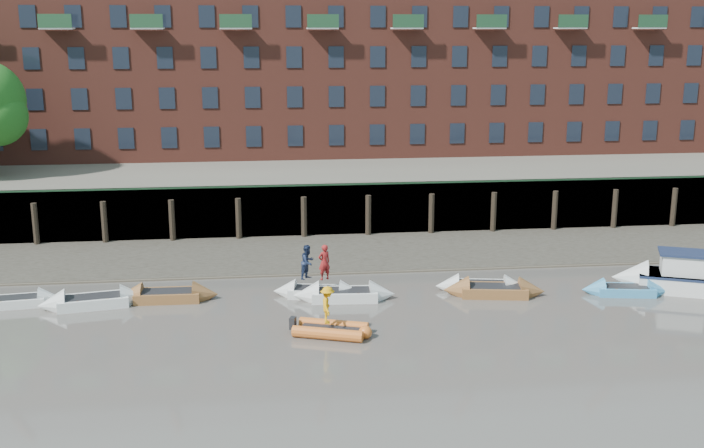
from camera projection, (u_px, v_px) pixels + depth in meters
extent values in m
plane|color=#57514C|center=(393.00, 385.00, 30.22)|extent=(220.00, 220.00, 0.00)
cube|color=#3D382F|center=(343.00, 253.00, 47.60)|extent=(110.00, 8.00, 0.50)
cube|color=#4C4336|center=(349.00, 270.00, 44.31)|extent=(110.00, 1.60, 0.10)
cube|color=#2D2A26|center=(335.00, 210.00, 51.46)|extent=(110.00, 0.80, 3.20)
cylinder|color=black|center=(35.00, 224.00, 48.92)|extent=(0.36, 0.36, 2.60)
cylinder|color=black|center=(104.00, 223.00, 49.36)|extent=(0.36, 0.36, 2.60)
cylinder|color=black|center=(172.00, 221.00, 49.81)|extent=(0.36, 0.36, 2.60)
cylinder|color=black|center=(239.00, 219.00, 50.25)|extent=(0.36, 0.36, 2.60)
cylinder|color=black|center=(304.00, 217.00, 50.69)|extent=(0.36, 0.36, 2.60)
cylinder|color=black|center=(368.00, 216.00, 51.13)|extent=(0.36, 0.36, 2.60)
cylinder|color=black|center=(431.00, 214.00, 51.57)|extent=(0.36, 0.36, 2.60)
cylinder|color=black|center=(494.00, 213.00, 52.01)|extent=(0.36, 0.36, 2.60)
cylinder|color=black|center=(555.00, 211.00, 52.45)|extent=(0.36, 0.36, 2.60)
cylinder|color=black|center=(615.00, 209.00, 52.89)|extent=(0.36, 0.36, 2.60)
cylinder|color=black|center=(674.00, 208.00, 53.33)|extent=(0.36, 0.36, 2.60)
cube|color=#264C2D|center=(336.00, 185.00, 50.78)|extent=(110.00, 0.06, 0.10)
cube|color=#5E594D|center=(319.00, 172.00, 64.59)|extent=(110.00, 28.00, 3.20)
cube|color=brown|center=(317.00, 73.00, 63.75)|extent=(80.00, 10.00, 12.00)
cube|color=black|center=(39.00, 140.00, 57.70)|extent=(1.10, 0.12, 1.50)
cube|color=black|center=(83.00, 139.00, 58.03)|extent=(1.10, 0.12, 1.50)
cube|color=black|center=(126.00, 138.00, 58.36)|extent=(1.10, 0.12, 1.50)
cube|color=black|center=(169.00, 138.00, 58.69)|extent=(1.10, 0.12, 1.50)
cube|color=black|center=(212.00, 137.00, 59.02)|extent=(1.10, 0.12, 1.50)
cube|color=black|center=(254.00, 136.00, 59.35)|extent=(1.10, 0.12, 1.50)
cube|color=black|center=(295.00, 136.00, 59.68)|extent=(1.10, 0.12, 1.50)
cube|color=black|center=(336.00, 135.00, 60.01)|extent=(1.10, 0.12, 1.50)
cube|color=black|center=(377.00, 135.00, 60.34)|extent=(1.10, 0.12, 1.50)
cube|color=black|center=(417.00, 134.00, 60.67)|extent=(1.10, 0.12, 1.50)
cube|color=black|center=(457.00, 133.00, 61.00)|extent=(1.10, 0.12, 1.50)
cube|color=black|center=(496.00, 133.00, 61.33)|extent=(1.10, 0.12, 1.50)
cube|color=black|center=(535.00, 132.00, 61.66)|extent=(1.10, 0.12, 1.50)
cube|color=black|center=(574.00, 132.00, 61.99)|extent=(1.10, 0.12, 1.50)
cube|color=black|center=(612.00, 131.00, 62.32)|extent=(1.10, 0.12, 1.50)
cube|color=black|center=(650.00, 130.00, 62.65)|extent=(1.10, 0.12, 1.50)
cube|color=black|center=(687.00, 130.00, 62.98)|extent=(1.10, 0.12, 1.50)
cube|color=black|center=(35.00, 99.00, 57.03)|extent=(1.10, 0.12, 1.50)
cube|color=black|center=(80.00, 99.00, 57.36)|extent=(1.10, 0.12, 1.50)
cube|color=black|center=(124.00, 99.00, 57.70)|extent=(1.10, 0.12, 1.50)
cube|color=black|center=(167.00, 98.00, 58.03)|extent=(1.10, 0.12, 1.50)
cube|color=black|center=(210.00, 98.00, 58.36)|extent=(1.10, 0.12, 1.50)
cube|color=black|center=(253.00, 97.00, 58.69)|extent=(1.10, 0.12, 1.50)
cube|color=black|center=(295.00, 97.00, 59.02)|extent=(1.10, 0.12, 1.50)
cube|color=black|center=(336.00, 97.00, 59.35)|extent=(1.10, 0.12, 1.50)
cube|color=black|center=(377.00, 96.00, 59.68)|extent=(1.10, 0.12, 1.50)
cube|color=black|center=(418.00, 96.00, 60.01)|extent=(1.10, 0.12, 1.50)
cube|color=black|center=(458.00, 95.00, 60.34)|extent=(1.10, 0.12, 1.50)
cube|color=black|center=(498.00, 95.00, 60.67)|extent=(1.10, 0.12, 1.50)
cube|color=black|center=(537.00, 95.00, 61.00)|extent=(1.10, 0.12, 1.50)
cube|color=black|center=(576.00, 94.00, 61.33)|extent=(1.10, 0.12, 1.50)
cube|color=black|center=(615.00, 94.00, 61.66)|extent=(1.10, 0.12, 1.50)
cube|color=black|center=(653.00, 93.00, 61.99)|extent=(1.10, 0.12, 1.50)
cube|color=black|center=(691.00, 93.00, 62.32)|extent=(1.10, 0.12, 1.50)
cube|color=black|center=(31.00, 58.00, 56.37)|extent=(1.10, 0.12, 1.50)
cube|color=black|center=(76.00, 58.00, 56.70)|extent=(1.10, 0.12, 1.50)
cube|color=black|center=(121.00, 58.00, 57.03)|extent=(1.10, 0.12, 1.50)
cube|color=black|center=(165.00, 58.00, 57.36)|extent=(1.10, 0.12, 1.50)
cube|color=black|center=(208.00, 58.00, 57.69)|extent=(1.10, 0.12, 1.50)
cube|color=black|center=(251.00, 57.00, 58.02)|extent=(1.10, 0.12, 1.50)
cube|color=black|center=(294.00, 57.00, 58.35)|extent=(1.10, 0.12, 1.50)
cube|color=black|center=(336.00, 57.00, 58.68)|extent=(1.10, 0.12, 1.50)
cube|color=black|center=(378.00, 57.00, 59.01)|extent=(1.10, 0.12, 1.50)
cube|color=black|center=(419.00, 57.00, 59.34)|extent=(1.10, 0.12, 1.50)
cube|color=black|center=(459.00, 56.00, 59.67)|extent=(1.10, 0.12, 1.50)
cube|color=black|center=(500.00, 56.00, 60.00)|extent=(1.10, 0.12, 1.50)
cube|color=black|center=(539.00, 56.00, 60.33)|extent=(1.10, 0.12, 1.50)
cube|color=black|center=(579.00, 56.00, 60.66)|extent=(1.10, 0.12, 1.50)
cube|color=black|center=(618.00, 56.00, 60.99)|extent=(1.10, 0.12, 1.50)
cube|color=black|center=(656.00, 56.00, 61.32)|extent=(1.10, 0.12, 1.50)
cube|color=black|center=(694.00, 55.00, 61.65)|extent=(1.10, 0.12, 1.50)
cube|color=black|center=(28.00, 16.00, 55.71)|extent=(1.10, 0.12, 1.50)
cube|color=black|center=(73.00, 16.00, 56.04)|extent=(1.10, 0.12, 1.50)
cube|color=black|center=(118.00, 16.00, 56.37)|extent=(1.10, 0.12, 1.50)
cube|color=black|center=(163.00, 16.00, 56.70)|extent=(1.10, 0.12, 1.50)
cube|color=black|center=(207.00, 16.00, 57.03)|extent=(1.10, 0.12, 1.50)
cube|color=black|center=(250.00, 16.00, 57.36)|extent=(1.10, 0.12, 1.50)
cube|color=black|center=(293.00, 17.00, 57.69)|extent=(1.10, 0.12, 1.50)
cube|color=black|center=(336.00, 17.00, 58.02)|extent=(1.10, 0.12, 1.50)
cube|color=black|center=(378.00, 17.00, 58.35)|extent=(1.10, 0.12, 1.50)
cube|color=black|center=(419.00, 17.00, 58.68)|extent=(1.10, 0.12, 1.50)
cube|color=black|center=(461.00, 17.00, 59.01)|extent=(1.10, 0.12, 1.50)
cube|color=black|center=(501.00, 17.00, 59.34)|extent=(1.10, 0.12, 1.50)
cube|color=black|center=(541.00, 17.00, 59.67)|extent=(1.10, 0.12, 1.50)
cube|color=black|center=(581.00, 17.00, 60.00)|extent=(1.10, 0.12, 1.50)
cube|color=black|center=(621.00, 17.00, 60.33)|extent=(1.10, 0.12, 1.50)
cube|color=black|center=(659.00, 17.00, 60.66)|extent=(1.10, 0.12, 1.50)
cube|color=black|center=(698.00, 17.00, 60.99)|extent=(1.10, 0.12, 1.50)
cube|color=silver|center=(15.00, 302.00, 38.67)|extent=(2.85, 1.56, 0.43)
cone|color=silver|center=(51.00, 299.00, 39.04)|extent=(1.20, 1.35, 1.23)
cube|color=black|center=(15.00, 298.00, 38.62)|extent=(2.37, 1.20, 0.06)
cube|color=silver|center=(93.00, 301.00, 38.60)|extent=(3.39, 1.98, 0.50)
cone|color=silver|center=(134.00, 298.00, 39.12)|extent=(1.47, 1.64, 1.44)
cone|color=silver|center=(51.00, 305.00, 38.08)|extent=(1.47, 1.64, 1.44)
cube|color=black|center=(93.00, 297.00, 38.54)|extent=(2.81, 1.53, 0.06)
cube|color=brown|center=(168.00, 296.00, 39.42)|extent=(3.11, 1.45, 0.48)
cone|color=brown|center=(206.00, 295.00, 39.58)|extent=(1.23, 1.42, 1.39)
cone|color=brown|center=(130.00, 297.00, 39.25)|extent=(1.23, 1.42, 1.39)
cube|color=black|center=(168.00, 291.00, 39.36)|extent=(2.59, 1.09, 0.06)
cube|color=silver|center=(318.00, 292.00, 40.02)|extent=(2.98, 1.76, 0.44)
cone|color=silver|center=(351.00, 293.00, 39.90)|extent=(1.30, 1.44, 1.26)
cone|color=silver|center=(284.00, 291.00, 40.13)|extent=(1.30, 1.44, 1.26)
cube|color=black|center=(318.00, 288.00, 39.97)|extent=(2.46, 1.36, 0.06)
cube|color=silver|center=(344.00, 295.00, 39.54)|extent=(3.22, 1.62, 0.49)
cone|color=silver|center=(382.00, 294.00, 39.62)|extent=(1.31, 1.49, 1.42)
cone|color=silver|center=(306.00, 295.00, 39.45)|extent=(1.31, 1.49, 1.42)
cube|color=black|center=(344.00, 290.00, 39.48)|extent=(2.68, 1.23, 0.06)
cube|color=silver|center=(481.00, 287.00, 40.78)|extent=(3.10, 1.81, 0.46)
cone|color=silver|center=(516.00, 288.00, 40.67)|extent=(1.35, 1.49, 1.32)
cone|color=silver|center=(447.00, 286.00, 40.88)|extent=(1.35, 1.49, 1.32)
cube|color=black|center=(481.00, 283.00, 40.73)|extent=(2.56, 1.40, 0.06)
cube|color=brown|center=(494.00, 291.00, 40.14)|extent=(3.36, 1.92, 0.49)
cone|color=brown|center=(532.00, 291.00, 40.05)|extent=(1.45, 1.61, 1.43)
cone|color=brown|center=(456.00, 290.00, 40.22)|extent=(1.45, 1.61, 1.43)
cube|color=black|center=(494.00, 286.00, 40.08)|extent=(2.78, 1.48, 0.06)
cube|color=#3E8DBD|center=(625.00, 290.00, 40.32)|extent=(2.88, 1.66, 0.42)
cone|color=#3E8DBD|center=(658.00, 291.00, 40.24)|extent=(1.24, 1.38, 1.22)
cone|color=#3E8DBD|center=(593.00, 290.00, 40.40)|extent=(1.24, 1.38, 1.22)
cube|color=black|center=(626.00, 286.00, 40.27)|extent=(2.38, 1.28, 0.06)
cylinder|color=orange|center=(334.00, 325.00, 35.55)|extent=(3.02, 1.49, 0.50)
cylinder|color=orange|center=(327.00, 334.00, 34.55)|extent=(3.02, 1.49, 0.50)
sphere|color=orange|center=(365.00, 332.00, 34.71)|extent=(0.57, 0.57, 0.57)
cube|color=black|center=(331.00, 329.00, 35.05)|extent=(2.67, 1.66, 0.17)
cube|color=silver|center=(691.00, 283.00, 40.65)|extent=(5.37, 3.76, 0.91)
cone|color=silver|center=(629.00, 278.00, 41.42)|extent=(2.34, 2.51, 2.02)
cube|color=#19233F|center=(692.00, 275.00, 40.56)|extent=(5.38, 3.79, 0.12)
cube|color=silver|center=(684.00, 264.00, 40.53)|extent=(2.54, 2.21, 1.01)
cube|color=#19233F|center=(685.00, 253.00, 40.40)|extent=(2.90, 2.51, 0.10)
imported|color=maroon|center=(324.00, 262.00, 39.68)|extent=(0.76, 0.65, 1.76)
imported|color=#19233F|center=(308.00, 262.00, 39.82)|extent=(1.02, 1.05, 1.70)
imported|color=orange|center=(328.00, 305.00, 34.80)|extent=(0.68, 1.09, 1.62)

